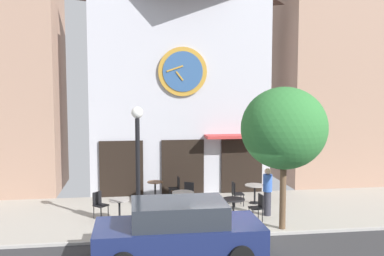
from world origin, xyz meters
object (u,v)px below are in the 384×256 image
at_px(cafe_chair_near_lamp, 188,192).
at_px(cafe_table_center_left, 119,206).
at_px(pedestrian_blue, 267,191).
at_px(parked_car_navy, 179,231).
at_px(cafe_chair_outer, 236,192).
at_px(cafe_table_near_door, 183,197).
at_px(cafe_table_center_right, 255,190).
at_px(cafe_table_leftmost, 155,188).
at_px(cafe_table_center, 233,205).
at_px(cafe_chair_left_end, 258,205).
at_px(cafe_chair_by_entrance, 99,203).
at_px(street_lamp, 138,168).
at_px(street_tree, 284,129).
at_px(cafe_chair_under_awning, 176,186).

bearing_deg(cafe_chair_near_lamp, cafe_table_center_left, -148.61).
xyz_separation_m(cafe_chair_near_lamp, pedestrian_blue, (2.58, -1.54, 0.33)).
distance_m(cafe_chair_near_lamp, parked_car_navy, 5.12).
bearing_deg(cafe_chair_outer, parked_car_navy, -119.27).
bearing_deg(cafe_table_near_door, cafe_table_center_right, 16.81).
relative_size(cafe_chair_near_lamp, parked_car_navy, 0.21).
distance_m(cafe_table_center_right, cafe_chair_outer, 0.85).
relative_size(cafe_table_center_right, pedestrian_blue, 0.47).
relative_size(cafe_table_leftmost, cafe_table_center, 1.01).
bearing_deg(cafe_table_near_door, parked_car_navy, -98.46).
xyz_separation_m(cafe_table_center_right, parked_car_navy, (-3.53, -5.10, 0.23)).
bearing_deg(cafe_table_leftmost, cafe_chair_left_end, -43.44).
relative_size(cafe_table_leftmost, cafe_chair_near_lamp, 0.86).
relative_size(cafe_table_center_right, cafe_chair_near_lamp, 0.86).
distance_m(cafe_table_center_right, cafe_chair_by_entrance, 5.92).
distance_m(cafe_table_center_right, parked_car_navy, 6.21).
height_order(cafe_table_center_right, parked_car_navy, parked_car_navy).
height_order(street_lamp, street_tree, street_tree).
relative_size(street_tree, pedestrian_blue, 2.69).
distance_m(cafe_table_near_door, cafe_table_center, 1.98).
distance_m(cafe_table_near_door, cafe_chair_near_lamp, 0.86).
height_order(cafe_table_center_left, cafe_table_near_door, cafe_table_near_door).
relative_size(cafe_table_center_left, cafe_chair_outer, 0.83).
bearing_deg(cafe_chair_by_entrance, cafe_chair_left_end, -11.79).
height_order(cafe_table_near_door, cafe_chair_by_entrance, cafe_chair_by_entrance).
xyz_separation_m(cafe_table_leftmost, cafe_table_center_right, (3.79, -0.89, 0.02)).
xyz_separation_m(street_lamp, pedestrian_blue, (4.50, 0.97, -1.11)).
bearing_deg(cafe_table_center, cafe_chair_left_end, -5.20).
distance_m(cafe_table_leftmost, cafe_chair_by_entrance, 2.84).
bearing_deg(cafe_table_center_left, street_tree, -16.04).
xyz_separation_m(cafe_table_leftmost, cafe_chair_under_awning, (0.84, 0.10, 0.02)).
relative_size(cafe_table_center, cafe_chair_left_end, 0.85).
distance_m(street_tree, cafe_chair_outer, 3.97).
xyz_separation_m(street_lamp, cafe_table_leftmost, (0.73, 3.47, -1.46)).
relative_size(cafe_chair_outer, cafe_chair_under_awning, 1.00).
relative_size(cafe_table_leftmost, cafe_chair_outer, 0.86).
relative_size(cafe_table_center, cafe_chair_by_entrance, 0.85).
xyz_separation_m(street_lamp, cafe_chair_by_entrance, (-1.30, 1.49, -1.44)).
relative_size(cafe_table_center_right, cafe_chair_left_end, 0.86).
xyz_separation_m(street_lamp, cafe_table_center_left, (-0.61, 0.97, -1.46)).
height_order(cafe_chair_by_entrance, cafe_chair_outer, same).
height_order(cafe_table_center, cafe_chair_outer, cafe_chair_outer).
bearing_deg(cafe_table_center, cafe_chair_by_entrance, 167.02).
bearing_deg(cafe_table_center, parked_car_navy, -126.07).
distance_m(cafe_table_leftmost, cafe_chair_near_lamp, 1.53).
relative_size(cafe_table_leftmost, cafe_chair_left_end, 0.86).
xyz_separation_m(cafe_table_center_left, cafe_table_center_right, (5.13, 1.60, 0.02)).
bearing_deg(cafe_table_center_left, cafe_chair_near_lamp, 31.39).
xyz_separation_m(cafe_table_center, cafe_chair_near_lamp, (-1.25, 2.05, -0.03)).
bearing_deg(cafe_chair_near_lamp, cafe_table_leftmost, 140.97).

